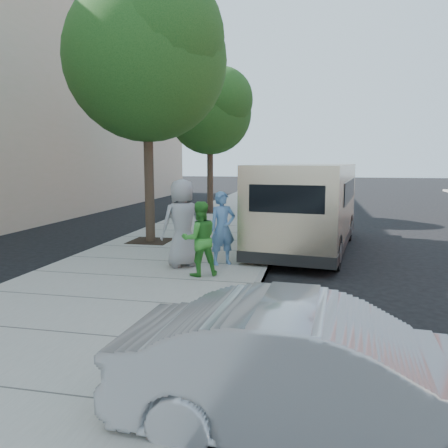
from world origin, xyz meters
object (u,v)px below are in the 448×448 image
at_px(person_green_shirt, 200,239).
at_px(person_gray_shirt, 182,223).
at_px(parking_meter, 266,211).
at_px(tree_far, 211,109).
at_px(tree_near, 148,54).
at_px(van, 308,205).
at_px(person_striped_polo, 264,219).
at_px(sedan, 323,374).
at_px(person_officer, 223,228).

distance_m(person_green_shirt, person_gray_shirt, 0.94).
xyz_separation_m(parking_meter, person_green_shirt, (-1.07, -2.67, -0.31)).
distance_m(tree_far, person_gray_shirt, 11.23).
distance_m(tree_near, van, 6.26).
bearing_deg(parking_meter, person_green_shirt, -95.65).
distance_m(parking_meter, person_green_shirt, 2.90).
distance_m(parking_meter, person_gray_shirt, 2.58).
bearing_deg(person_green_shirt, tree_near, -84.62).
bearing_deg(person_gray_shirt, person_striped_polo, -167.25).
height_order(parking_meter, person_gray_shirt, person_gray_shirt).
relative_size(parking_meter, van, 0.22).
height_order(tree_near, person_gray_shirt, tree_near).
relative_size(tree_far, person_gray_shirt, 3.26).
relative_size(tree_far, person_striped_polo, 3.78).
bearing_deg(sedan, van, 5.41).
height_order(sedan, person_officer, person_officer).
height_order(person_officer, person_striped_polo, person_striped_polo).
bearing_deg(sedan, parking_meter, 13.77).
distance_m(van, person_green_shirt, 4.50).
distance_m(parking_meter, van, 1.66).
xyz_separation_m(tree_near, person_green_shirt, (2.43, -3.53, -4.61)).
bearing_deg(tree_near, person_striped_polo, -11.89).
height_order(person_officer, person_green_shirt, person_officer).
height_order(tree_far, sedan, tree_far).
relative_size(person_gray_shirt, person_striped_polo, 1.16).
bearing_deg(tree_far, van, -57.52).
bearing_deg(van, sedan, -80.18).
xyz_separation_m(person_green_shirt, person_gray_shirt, (-0.59, 0.70, 0.21)).
xyz_separation_m(sedan, person_gray_shirt, (-3.05, 5.56, 0.51)).
distance_m(sedan, person_officer, 6.33).
height_order(sedan, person_gray_shirt, person_gray_shirt).
relative_size(parking_meter, sedan, 0.39).
bearing_deg(van, tree_far, 130.22).
bearing_deg(van, parking_meter, -122.12).
relative_size(sedan, person_officer, 2.28).
bearing_deg(tree_far, person_officer, -75.00).
height_order(parking_meter, van, van).
bearing_deg(tree_near, van, 5.27).
xyz_separation_m(tree_near, parking_meter, (3.50, -0.86, -4.31)).
bearing_deg(sedan, person_gray_shirt, 32.09).
distance_m(tree_far, parking_meter, 9.85).
bearing_deg(tree_far, person_gray_shirt, -79.99).
relative_size(parking_meter, person_gray_shirt, 0.76).
height_order(tree_far, person_striped_polo, tree_far).
bearing_deg(van, person_officer, -115.43).
xyz_separation_m(tree_near, tree_far, (-0.00, 7.60, -0.66)).
height_order(tree_far, van, tree_far).
xyz_separation_m(tree_near, person_striped_polo, (3.45, -0.73, -4.54)).
distance_m(person_officer, person_gray_shirt, 0.94).
bearing_deg(sedan, tree_far, 20.34).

